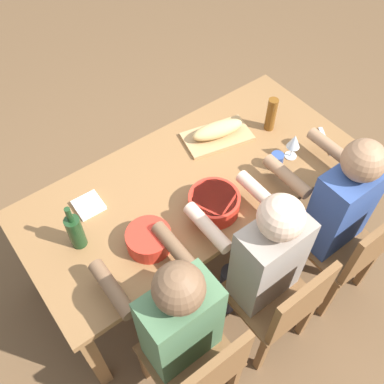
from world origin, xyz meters
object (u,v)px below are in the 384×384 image
Objects in this scene: serving_bowl_greens at (214,202)px; bread_loaf at (218,130)px; dining_table at (192,189)px; diner_near_right at (335,205)px; serving_bowl_fruit at (149,239)px; chair_near_right at (350,249)px; beer_bottle at (271,114)px; chair_near_center at (281,303)px; cutting_board at (217,136)px; napkin_stack at (89,205)px; diner_near_center at (262,257)px; chair_near_left at (200,367)px; wine_bottle at (75,231)px; wine_glass at (294,142)px; diner_near_left at (175,320)px; cup_near_right at (277,161)px.

bread_loaf is (0.35, 0.40, 0.00)m from serving_bowl_greens.
diner_near_right is (0.53, -0.58, 0.04)m from dining_table.
bread_loaf is at bearing 27.08° from serving_bowl_fruit.
beer_bottle is at bearing 83.71° from chair_near_right.
cutting_board is (0.32, 0.93, 0.27)m from chair_near_center.
bread_loaf is at bearing -0.74° from napkin_stack.
diner_near_center is at bearing 90.00° from chair_near_center.
chair_near_left is 2.93× the size of wine_bottle.
chair_near_left is 3.19× the size of serving_bowl_greens.
beer_bottle reaches higher than chair_near_right.
cutting_board is at bearing 48.94° from serving_bowl_greens.
wine_bottle reaches higher than dining_table.
diner_near_center is 4.14× the size of wine_bottle.
chair_near_right is 0.67m from wine_glass.
diner_near_left is 0.62m from serving_bowl_greens.
serving_bowl_greens is (-0.56, 0.35, 0.10)m from diner_near_right.
diner_near_center is at bearing 160.90° from chair_near_right.
diner_near_right is 0.67m from serving_bowl_greens.
chair_near_left is 1.30m from bread_loaf.
diner_near_center reaches higher than wine_bottle.
cup_near_right is at bearing -177.33° from wine_glass.
beer_bottle is (0.62, 0.04, 0.19)m from dining_table.
wine_glass reaches higher than chair_near_left.
beer_bottle is (0.62, 0.62, 0.15)m from diner_near_center.
wine_glass is at bearing -9.65° from wine_bottle.
chair_near_right is at bearing -32.39° from wine_bottle.
chair_near_left is (-1.06, -0.18, -0.21)m from diner_near_right.
beer_bottle reaches higher than bread_loaf.
wine_bottle reaches higher than beer_bottle.
diner_near_center is at bearing -112.91° from cutting_board.
wine_glass is (0.56, 0.38, 0.16)m from diner_near_center.
wine_bottle is (-0.16, 0.77, 0.37)m from chair_near_left.
beer_bottle is (0.62, 0.81, 0.37)m from chair_near_center.
chair_near_left reaches higher than cup_near_right.
cutting_board reaches higher than dining_table.
diner_near_right is 12.15× the size of cup_near_right.
cutting_board is at bearing 107.41° from cup_near_right.
serving_bowl_greens is (-0.03, -0.23, 0.14)m from dining_table.
chair_near_right reaches higher than cup_near_right.
dining_table is at bearing 154.49° from cup_near_right.
dining_table is 0.49m from serving_bowl_fruit.
napkin_stack is (0.14, 0.17, -0.10)m from wine_bottle.
diner_near_left is at bearing 90.00° from chair_near_left.
napkin_stack is (-0.54, 0.76, 0.05)m from diner_near_center.
diner_near_right is 0.41m from wine_glass.
cutting_board is at bearing 67.09° from diner_near_center.
beer_bottle is 1.33× the size of wine_glass.
bread_loaf reaches higher than serving_bowl_fruit.
dining_table is at bearing 82.56° from serving_bowl_greens.
diner_near_left is 1.16m from wine_glass.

